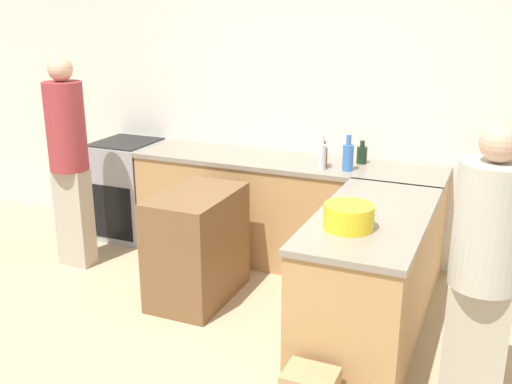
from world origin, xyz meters
TOP-DOWN VIEW (x-y plane):
  - ground_plane at (0.00, 0.00)m, footprint 14.00×14.00m
  - wall_back at (0.00, 2.06)m, footprint 8.00×0.06m
  - counter_back at (0.00, 1.71)m, footprint 2.69×0.66m
  - counter_peninsula at (1.00, 0.64)m, footprint 0.69×1.54m
  - range_oven at (-1.64, 1.71)m, footprint 0.58×0.64m
  - island_table at (-0.37, 0.79)m, footprint 0.52×0.83m
  - mixing_bowl at (0.92, 0.33)m, footprint 0.30×0.30m
  - vinegar_bottle_clear at (0.37, 1.54)m, footprint 0.07×0.07m
  - water_bottle_blue at (0.58, 1.59)m, footprint 0.09×0.09m
  - wine_bottle_dark at (0.63, 1.85)m, footprint 0.09×0.09m
  - hot_sauce_bottle at (0.36, 1.64)m, footprint 0.06×0.06m
  - person_by_range at (-1.65, 0.92)m, footprint 0.32×0.32m
  - person_at_peninsula at (1.70, 0.15)m, footprint 0.36×0.36m

SIDE VIEW (x-z plane):
  - ground_plane at x=0.00m, z-range 0.00..0.00m
  - island_table at x=-0.37m, z-range 0.00..0.86m
  - counter_back at x=0.00m, z-range 0.00..0.93m
  - counter_peninsula at x=1.00m, z-range 0.00..0.93m
  - range_oven at x=-1.64m, z-range 0.00..0.94m
  - person_at_peninsula at x=1.70m, z-range 0.06..1.73m
  - person_by_range at x=-1.65m, z-range 0.09..1.89m
  - mixing_bowl at x=0.92m, z-range 0.93..1.08m
  - wine_bottle_dark at x=0.63m, z-range 0.91..1.11m
  - hot_sauce_bottle at x=0.36m, z-range 0.91..1.12m
  - vinegar_bottle_clear at x=0.37m, z-range 0.90..1.19m
  - water_bottle_blue at x=0.58m, z-range 0.90..1.19m
  - wall_back at x=0.00m, z-range 0.00..2.70m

